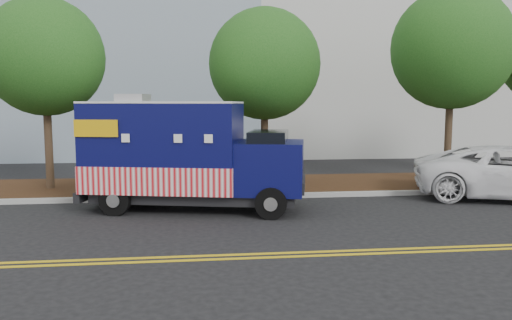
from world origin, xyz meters
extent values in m
plane|color=black|center=(0.00, 0.00, 0.00)|extent=(120.00, 120.00, 0.00)
cube|color=#9E9E99|center=(0.00, 1.40, 0.07)|extent=(120.00, 0.18, 0.15)
cube|color=black|center=(0.00, 3.50, 0.07)|extent=(120.00, 4.00, 0.15)
cube|color=gold|center=(0.00, -4.45, 0.01)|extent=(120.00, 0.10, 0.01)
cube|color=gold|center=(0.00, -4.70, 0.01)|extent=(120.00, 0.10, 0.01)
cylinder|color=#38281C|center=(-6.30, 3.32, 1.77)|extent=(0.26, 0.26, 3.55)
sphere|color=#164C15|center=(-6.30, 3.32, 4.52)|extent=(3.88, 3.88, 3.88)
cylinder|color=#38281C|center=(1.01, 3.45, 1.69)|extent=(0.26, 0.26, 3.39)
sphere|color=#164C15|center=(1.01, 3.45, 4.36)|extent=(3.88, 3.88, 3.88)
cylinder|color=#38281C|center=(7.74, 3.17, 1.93)|extent=(0.26, 0.26, 3.86)
sphere|color=#164C15|center=(7.74, 3.17, 4.94)|extent=(4.32, 4.32, 4.32)
cube|color=#473828|center=(-2.42, 1.97, 1.20)|extent=(0.06, 0.06, 2.40)
cube|color=black|center=(-1.39, 0.02, 0.42)|extent=(5.87, 3.10, 0.28)
cube|color=#090B43|center=(-2.26, 0.22, 1.79)|extent=(4.60, 3.17, 2.39)
cube|color=red|center=(-2.26, 0.22, 0.95)|extent=(4.65, 3.24, 0.75)
cube|color=white|center=(-2.26, 0.22, 3.01)|extent=(4.60, 3.17, 0.06)
cube|color=#B7B7BA|center=(-3.14, 0.42, 3.14)|extent=(0.96, 0.96, 0.22)
cube|color=#090B43|center=(0.65, -0.45, 1.25)|extent=(2.23, 2.49, 1.40)
cube|color=black|center=(0.60, -0.44, 1.91)|extent=(1.41, 2.12, 0.65)
cube|color=black|center=(1.55, -0.65, 0.78)|extent=(0.52, 1.96, 0.30)
cube|color=black|center=(-4.35, 0.70, 0.45)|extent=(0.68, 2.23, 0.28)
cube|color=#B7B7BA|center=(-4.32, 0.69, 1.84)|extent=(0.44, 1.76, 1.89)
cube|color=#B7B7BA|center=(-1.71, 1.31, 1.84)|extent=(1.76, 0.44, 1.10)
cube|color=#E6AD0C|center=(-3.99, -0.60, 2.34)|extent=(1.17, 0.29, 0.45)
cube|color=#E6AD0C|center=(-3.46, 1.71, 2.34)|extent=(1.17, 0.29, 0.45)
cylinder|color=black|center=(0.52, -1.46, 0.42)|extent=(0.88, 0.46, 0.84)
cylinder|color=black|center=(0.98, 0.52, 0.42)|extent=(0.88, 0.46, 0.84)
cylinder|color=black|center=(-3.56, -0.53, 0.42)|extent=(0.88, 0.46, 0.84)
cylinder|color=black|center=(-3.11, 1.46, 0.42)|extent=(0.88, 0.46, 0.84)
camera|label=1|loc=(-1.36, -14.02, 2.98)|focal=35.00mm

